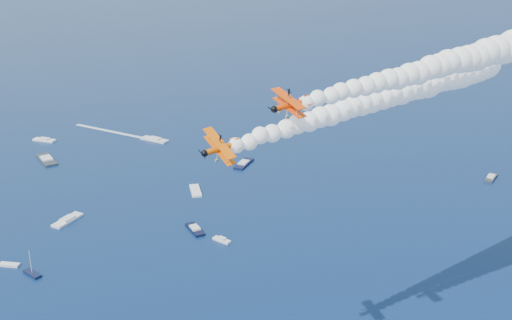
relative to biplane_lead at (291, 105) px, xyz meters
name	(u,v)px	position (x,y,z in m)	size (l,w,h in m)	color
biplane_lead	(291,105)	(0.00, 0.00, 0.00)	(7.42, 8.32, 5.01)	#F94305
biplane_trail	(221,148)	(-12.19, -0.03, -6.34)	(7.25, 8.13, 4.90)	#F96205
smoke_trail_lead	(444,65)	(34.58, 8.02, 2.75)	(70.54, 21.91, 12.72)	white
smoke_trail_trail	(377,99)	(21.79, 10.25, -3.59)	(69.43, 26.05, 12.72)	white
spectator_boats	(117,200)	(-21.90, 102.75, -59.85)	(233.16, 183.36, 0.70)	silver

